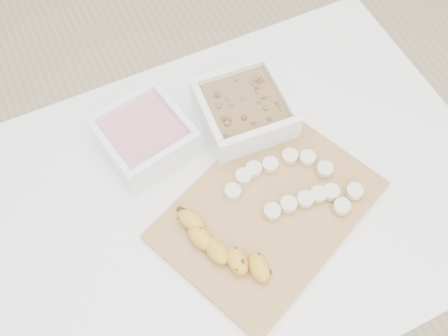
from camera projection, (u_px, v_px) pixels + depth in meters
name	position (u px, v px, depth m)	size (l,w,h in m)	color
ground	(228.00, 294.00, 1.60)	(3.50, 3.50, 0.00)	#C6AD89
table	(230.00, 215.00, 1.03)	(1.00, 0.70, 0.75)	white
bowl_yogurt	(145.00, 136.00, 0.96)	(0.19, 0.19, 0.07)	white
bowl_granola	(244.00, 110.00, 0.99)	(0.18, 0.18, 0.08)	white
cutting_board	(268.00, 210.00, 0.92)	(0.39, 0.28, 0.01)	tan
banana	(224.00, 248.00, 0.86)	(0.05, 0.19, 0.03)	gold
banana_slices	(295.00, 184.00, 0.93)	(0.23, 0.17, 0.02)	beige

